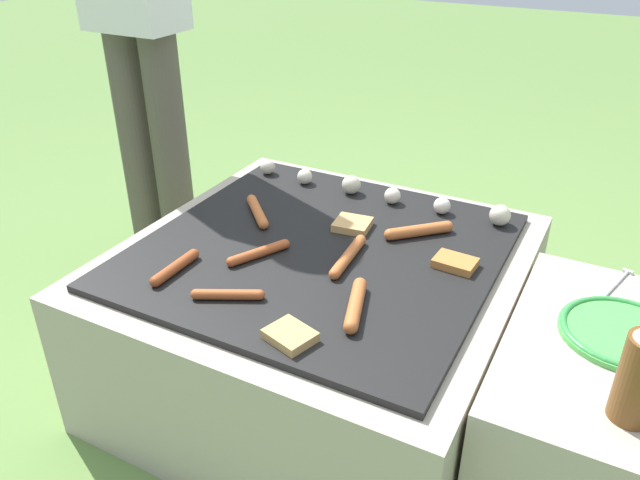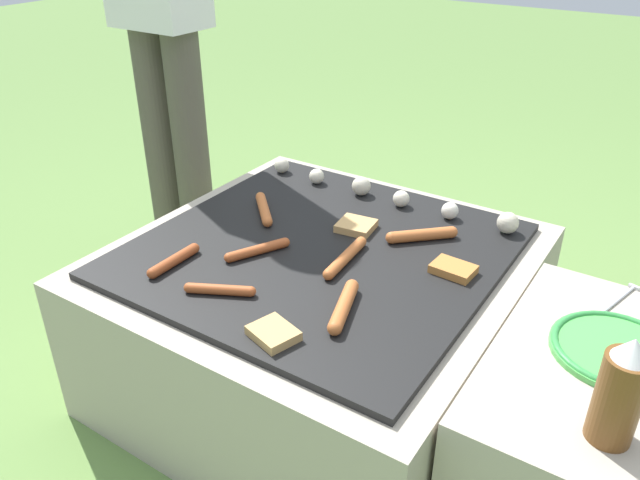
{
  "view_description": "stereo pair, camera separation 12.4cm",
  "coord_description": "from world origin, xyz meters",
  "px_view_note": "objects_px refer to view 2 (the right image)",
  "views": [
    {
      "loc": [
        0.64,
        -1.2,
        1.21
      ],
      "look_at": [
        0.0,
        0.0,
        0.45
      ],
      "focal_mm": 35.0,
      "sensor_mm": 36.0,
      "label": 1
    },
    {
      "loc": [
        0.74,
        -1.14,
        1.21
      ],
      "look_at": [
        0.0,
        0.0,
        0.45
      ],
      "focal_mm": 35.0,
      "sensor_mm": 36.0,
      "label": 2
    }
  ],
  "objects_px": {
    "sausage_front_center": "(174,260)",
    "plate_colorful": "(616,350)",
    "fork_utensil": "(617,301)",
    "condiment_bottle": "(620,393)"
  },
  "relations": [
    {
      "from": "sausage_front_center",
      "to": "plate_colorful",
      "type": "height_order",
      "value": "sausage_front_center"
    },
    {
      "from": "sausage_front_center",
      "to": "fork_utensil",
      "type": "bearing_deg",
      "value": 24.34
    },
    {
      "from": "condiment_bottle",
      "to": "plate_colorful",
      "type": "bearing_deg",
      "value": 97.37
    },
    {
      "from": "sausage_front_center",
      "to": "condiment_bottle",
      "type": "height_order",
      "value": "condiment_bottle"
    },
    {
      "from": "condiment_bottle",
      "to": "fork_utensil",
      "type": "xyz_separation_m",
      "value": [
        -0.06,
        0.42,
        -0.09
      ]
    },
    {
      "from": "plate_colorful",
      "to": "condiment_bottle",
      "type": "bearing_deg",
      "value": -82.63
    },
    {
      "from": "sausage_front_center",
      "to": "plate_colorful",
      "type": "distance_m",
      "value": 0.97
    },
    {
      "from": "condiment_bottle",
      "to": "fork_utensil",
      "type": "height_order",
      "value": "condiment_bottle"
    },
    {
      "from": "plate_colorful",
      "to": "condiment_bottle",
      "type": "relative_size",
      "value": 1.24
    },
    {
      "from": "sausage_front_center",
      "to": "fork_utensil",
      "type": "xyz_separation_m",
      "value": [
        0.91,
        0.41,
        -0.01
      ]
    }
  ]
}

